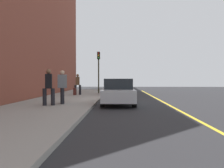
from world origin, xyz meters
TOP-DOWN VIEW (x-y plane):
  - ground_plane at (0.00, 0.00)m, footprint 56.00×56.00m
  - sidewalk at (0.00, -3.30)m, footprint 28.00×4.60m
  - lane_stripe_centre at (0.00, 3.20)m, footprint 28.00×0.14m
  - parked_car_black at (-11.49, 0.15)m, footprint 4.22×1.99m
  - parked_car_maroon at (-5.03, 0.21)m, footprint 4.80×1.94m
  - parked_car_silver at (1.37, 0.29)m, footprint 4.69×1.93m
  - pedestrian_black_coat at (3.43, -3.24)m, footprint 0.56×0.60m
  - pedestrian_brown_coat at (-4.28, -3.21)m, footprint 0.51×0.58m
  - pedestrian_grey_coat at (2.56, -2.76)m, footprint 0.59×0.55m
  - traffic_light_pole at (-6.44, -1.62)m, footprint 0.35×0.26m
  - rolling_suitcase at (-3.85, -3.37)m, footprint 0.34×0.22m

SIDE VIEW (x-z plane):
  - ground_plane at x=0.00m, z-range 0.00..0.00m
  - lane_stripe_centre at x=0.00m, z-range 0.00..0.01m
  - sidewalk at x=0.00m, z-range 0.00..0.15m
  - rolling_suitcase at x=-3.85m, z-range -0.03..0.92m
  - parked_car_black at x=-11.49m, z-range 0.00..1.51m
  - parked_car_silver at x=1.37m, z-range 0.00..1.51m
  - parked_car_maroon at x=-5.03m, z-range 0.00..1.52m
  - pedestrian_brown_coat at x=-4.28m, z-range 0.21..1.98m
  - pedestrian_grey_coat at x=2.56m, z-range 0.21..2.03m
  - pedestrian_black_coat at x=3.43m, z-range 0.21..2.06m
  - traffic_light_pole at x=-6.44m, z-range 0.87..4.78m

